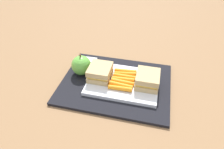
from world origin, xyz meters
TOP-DOWN VIEW (x-y plane):
  - ground_plane at (0.00, 0.00)m, footprint 2.40×2.40m
  - lunchbag_mat at (0.00, 0.00)m, footprint 0.36×0.28m
  - food_tray at (-0.03, 0.00)m, footprint 0.23×0.17m
  - sandwich_half_left at (-0.10, 0.00)m, footprint 0.07×0.08m
  - sandwich_half_right at (0.05, 0.00)m, footprint 0.07×0.08m
  - carrot_sticks_bundle at (-0.03, -0.00)m, footprint 0.08×0.10m
  - apple at (0.13, -0.02)m, footprint 0.07×0.07m
  - paper_napkin at (0.14, -0.09)m, footprint 0.07×0.07m

SIDE VIEW (x-z plane):
  - ground_plane at x=0.00m, z-range 0.00..0.00m
  - lunchbag_mat at x=0.00m, z-range 0.00..0.01m
  - paper_napkin at x=0.14m, z-range 0.01..0.01m
  - food_tray at x=-0.03m, z-range 0.01..0.02m
  - carrot_sticks_bundle at x=-0.03m, z-range 0.02..0.04m
  - sandwich_half_left at x=-0.10m, z-range 0.02..0.07m
  - sandwich_half_right at x=0.05m, z-range 0.02..0.07m
  - apple at x=0.13m, z-range 0.00..0.08m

